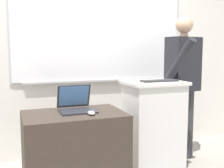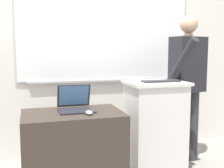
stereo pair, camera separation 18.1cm
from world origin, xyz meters
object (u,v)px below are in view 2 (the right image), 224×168
lectern_podium (155,127)px  person_presenter (188,80)px  wireless_keyboard (161,81)px  computer_mouse_by_laptop (89,113)px  laptop (75,103)px  side_desk (73,152)px

lectern_podium → person_presenter: size_ratio=0.58×
lectern_podium → wireless_keyboard: 0.49m
person_presenter → computer_mouse_by_laptop: person_presenter is taller
laptop → wireless_keyboard: (0.87, 0.02, 0.18)m
lectern_podium → wireless_keyboard: (0.03, -0.06, 0.49)m
person_presenter → wireless_keyboard: person_presenter is taller
person_presenter → computer_mouse_by_laptop: (-1.23, -0.46, -0.20)m
side_desk → computer_mouse_by_laptop: bearing=-46.8°
wireless_keyboard → side_desk: bearing=-173.4°
laptop → computer_mouse_by_laptop: laptop is taller
lectern_podium → wireless_keyboard: wireless_keyboard is taller
lectern_podium → computer_mouse_by_laptop: bearing=-158.9°
laptop → wireless_keyboard: bearing=1.2°
wireless_keyboard → computer_mouse_by_laptop: size_ratio=3.88×
person_presenter → laptop: (-1.31, -0.25, -0.15)m
computer_mouse_by_laptop → side_desk: bearing=133.2°
side_desk → wireless_keyboard: 1.10m
side_desk → wireless_keyboard: bearing=6.6°
wireless_keyboard → computer_mouse_by_laptop: 0.85m
wireless_keyboard → laptop: bearing=-178.8°
lectern_podium → laptop: bearing=-174.7°
person_presenter → lectern_podium: bearing=-172.4°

